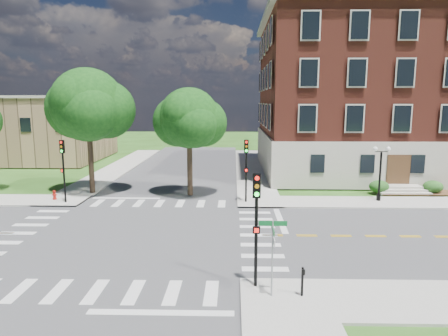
{
  "coord_description": "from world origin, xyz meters",
  "views": [
    {
      "loc": [
        5.7,
        -22.47,
        7.79
      ],
      "look_at": [
        5.03,
        4.82,
        3.2
      ],
      "focal_mm": 32.0,
      "sensor_mm": 36.0,
      "label": 1
    }
  ],
  "objects_px": {
    "traffic_signal_se": "(256,215)",
    "push_button_post": "(302,280)",
    "twin_lamp_west": "(380,170)",
    "fire_hydrant": "(54,195)",
    "traffic_signal_ne": "(246,162)",
    "street_sign_pole": "(273,243)",
    "traffic_signal_nw": "(63,163)"
  },
  "relations": [
    {
      "from": "street_sign_pole",
      "to": "fire_hydrant",
      "type": "bearing_deg",
      "value": 135.46
    },
    {
      "from": "push_button_post",
      "to": "fire_hydrant",
      "type": "height_order",
      "value": "push_button_post"
    },
    {
      "from": "traffic_signal_nw",
      "to": "street_sign_pole",
      "type": "height_order",
      "value": "traffic_signal_nw"
    },
    {
      "from": "push_button_post",
      "to": "fire_hydrant",
      "type": "xyz_separation_m",
      "value": [
        -16.88,
        15.41,
        -0.33
      ]
    },
    {
      "from": "street_sign_pole",
      "to": "traffic_signal_se",
      "type": "bearing_deg",
      "value": 124.63
    },
    {
      "from": "street_sign_pole",
      "to": "traffic_signal_nw",
      "type": "bearing_deg",
      "value": 134.76
    },
    {
      "from": "traffic_signal_ne",
      "to": "push_button_post",
      "type": "xyz_separation_m",
      "value": [
        1.79,
        -15.07,
        -2.39
      ]
    },
    {
      "from": "traffic_signal_se",
      "to": "traffic_signal_ne",
      "type": "distance_m",
      "value": 14.22
    },
    {
      "from": "traffic_signal_ne",
      "to": "twin_lamp_west",
      "type": "xyz_separation_m",
      "value": [
        10.38,
        0.64,
        -0.66
      ]
    },
    {
      "from": "traffic_signal_ne",
      "to": "twin_lamp_west",
      "type": "relative_size",
      "value": 1.13
    },
    {
      "from": "twin_lamp_west",
      "to": "traffic_signal_nw",
      "type": "bearing_deg",
      "value": -177.22
    },
    {
      "from": "street_sign_pole",
      "to": "push_button_post",
      "type": "bearing_deg",
      "value": 0.66
    },
    {
      "from": "traffic_signal_ne",
      "to": "traffic_signal_nw",
      "type": "distance_m",
      "value": 13.86
    },
    {
      "from": "traffic_signal_ne",
      "to": "fire_hydrant",
      "type": "bearing_deg",
      "value": 178.72
    },
    {
      "from": "traffic_signal_ne",
      "to": "street_sign_pole",
      "type": "relative_size",
      "value": 1.55
    },
    {
      "from": "traffic_signal_se",
      "to": "push_button_post",
      "type": "bearing_deg",
      "value": -25.29
    },
    {
      "from": "push_button_post",
      "to": "fire_hydrant",
      "type": "relative_size",
      "value": 1.6
    },
    {
      "from": "traffic_signal_se",
      "to": "push_button_post",
      "type": "distance_m",
      "value": 3.11
    },
    {
      "from": "traffic_signal_se",
      "to": "traffic_signal_nw",
      "type": "xyz_separation_m",
      "value": [
        -13.83,
        13.69,
        0.0
      ]
    },
    {
      "from": "traffic_signal_se",
      "to": "traffic_signal_ne",
      "type": "relative_size",
      "value": 1.0
    },
    {
      "from": "street_sign_pole",
      "to": "fire_hydrant",
      "type": "height_order",
      "value": "street_sign_pole"
    },
    {
      "from": "twin_lamp_west",
      "to": "traffic_signal_se",
      "type": "bearing_deg",
      "value": -124.97
    },
    {
      "from": "push_button_post",
      "to": "fire_hydrant",
      "type": "bearing_deg",
      "value": 137.6
    },
    {
      "from": "traffic_signal_nw",
      "to": "traffic_signal_se",
      "type": "bearing_deg",
      "value": -44.7
    },
    {
      "from": "traffic_signal_se",
      "to": "fire_hydrant",
      "type": "xyz_separation_m",
      "value": [
        -15.07,
        14.55,
        -2.72
      ]
    },
    {
      "from": "twin_lamp_west",
      "to": "push_button_post",
      "type": "relative_size",
      "value": 3.53
    },
    {
      "from": "traffic_signal_nw",
      "to": "push_button_post",
      "type": "distance_m",
      "value": 21.48
    },
    {
      "from": "traffic_signal_ne",
      "to": "push_button_post",
      "type": "distance_m",
      "value": 15.36
    },
    {
      "from": "twin_lamp_west",
      "to": "fire_hydrant",
      "type": "distance_m",
      "value": 25.55
    },
    {
      "from": "traffic_signal_nw",
      "to": "fire_hydrant",
      "type": "distance_m",
      "value": 3.11
    },
    {
      "from": "traffic_signal_ne",
      "to": "push_button_post",
      "type": "height_order",
      "value": "traffic_signal_ne"
    },
    {
      "from": "street_sign_pole",
      "to": "push_button_post",
      "type": "xyz_separation_m",
      "value": [
        1.21,
        0.01,
        -1.51
      ]
    }
  ]
}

